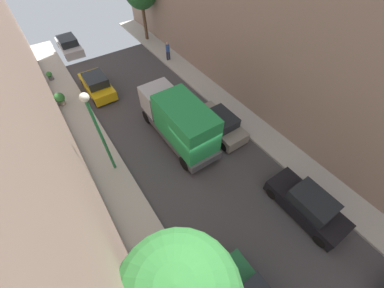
{
  "coord_description": "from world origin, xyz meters",
  "views": [
    {
      "loc": [
        -5.3,
        -7.25,
        11.87
      ],
      "look_at": [
        0.21,
        0.77,
        0.5
      ],
      "focal_mm": 21.57,
      "sensor_mm": 36.0,
      "label": 1
    }
  ],
  "objects_px": {
    "parked_car_left_2": "(97,85)",
    "pedestrian": "(168,50)",
    "parked_car_right_2": "(220,124)",
    "delivery_truck": "(179,120)",
    "parked_car_right_1": "(307,205)",
    "potted_plant_1": "(50,76)",
    "potted_plant_2": "(60,98)",
    "parked_car_left_3": "(69,45)",
    "lamp_post": "(96,125)"
  },
  "relations": [
    {
      "from": "parked_car_left_2",
      "to": "pedestrian",
      "type": "bearing_deg",
      "value": 7.8
    },
    {
      "from": "parked_car_right_2",
      "to": "delivery_truck",
      "type": "bearing_deg",
      "value": 161.09
    },
    {
      "from": "parked_car_right_1",
      "to": "parked_car_right_2",
      "type": "relative_size",
      "value": 1.0
    },
    {
      "from": "pedestrian",
      "to": "potted_plant_1",
      "type": "relative_size",
      "value": 2.29
    },
    {
      "from": "parked_car_right_1",
      "to": "potted_plant_2",
      "type": "distance_m",
      "value": 18.43
    },
    {
      "from": "parked_car_right_2",
      "to": "pedestrian",
      "type": "relative_size",
      "value": 2.44
    },
    {
      "from": "parked_car_left_3",
      "to": "potted_plant_1",
      "type": "bearing_deg",
      "value": -124.5
    },
    {
      "from": "parked_car_left_3",
      "to": "potted_plant_1",
      "type": "distance_m",
      "value": 5.08
    },
    {
      "from": "parked_car_left_2",
      "to": "delivery_truck",
      "type": "xyz_separation_m",
      "value": [
        2.7,
        -8.29,
        1.07
      ]
    },
    {
      "from": "delivery_truck",
      "to": "potted_plant_2",
      "type": "relative_size",
      "value": 6.64
    },
    {
      "from": "parked_car_right_1",
      "to": "potted_plant_2",
      "type": "relative_size",
      "value": 4.22
    },
    {
      "from": "parked_car_left_3",
      "to": "pedestrian",
      "type": "relative_size",
      "value": 2.44
    },
    {
      "from": "parked_car_left_2",
      "to": "parked_car_right_1",
      "type": "relative_size",
      "value": 1.0
    },
    {
      "from": "parked_car_right_1",
      "to": "lamp_post",
      "type": "height_order",
      "value": "lamp_post"
    },
    {
      "from": "parked_car_right_2",
      "to": "parked_car_right_1",
      "type": "bearing_deg",
      "value": -90.0
    },
    {
      "from": "parked_car_left_2",
      "to": "potted_plant_2",
      "type": "xyz_separation_m",
      "value": [
        -2.96,
        -0.05,
        -0.03
      ]
    },
    {
      "from": "potted_plant_1",
      "to": "potted_plant_2",
      "type": "height_order",
      "value": "potted_plant_2"
    },
    {
      "from": "parked_car_right_2",
      "to": "potted_plant_2",
      "type": "xyz_separation_m",
      "value": [
        -8.36,
        9.17,
        -0.03
      ]
    },
    {
      "from": "lamp_post",
      "to": "parked_car_left_3",
      "type": "bearing_deg",
      "value": 83.32
    },
    {
      "from": "parked_car_right_1",
      "to": "lamp_post",
      "type": "distance_m",
      "value": 11.52
    },
    {
      "from": "potted_plant_1",
      "to": "potted_plant_2",
      "type": "xyz_separation_m",
      "value": [
        -0.08,
        -3.97,
        0.15
      ]
    },
    {
      "from": "parked_car_left_2",
      "to": "parked_car_right_2",
      "type": "distance_m",
      "value": 10.68
    },
    {
      "from": "parked_car_right_1",
      "to": "parked_car_right_2",
      "type": "distance_m",
      "value": 7.25
    },
    {
      "from": "parked_car_left_3",
      "to": "lamp_post",
      "type": "height_order",
      "value": "lamp_post"
    },
    {
      "from": "potted_plant_2",
      "to": "pedestrian",
      "type": "bearing_deg",
      "value": 5.85
    },
    {
      "from": "parked_car_left_3",
      "to": "parked_car_right_1",
      "type": "bearing_deg",
      "value": -77.61
    },
    {
      "from": "parked_car_left_3",
      "to": "delivery_truck",
      "type": "distance_m",
      "value": 16.66
    },
    {
      "from": "parked_car_right_2",
      "to": "delivery_truck",
      "type": "height_order",
      "value": "delivery_truck"
    },
    {
      "from": "parked_car_right_1",
      "to": "pedestrian",
      "type": "relative_size",
      "value": 2.44
    },
    {
      "from": "delivery_truck",
      "to": "potted_plant_2",
      "type": "height_order",
      "value": "delivery_truck"
    },
    {
      "from": "potted_plant_1",
      "to": "parked_car_left_3",
      "type": "bearing_deg",
      "value": 55.5
    },
    {
      "from": "potted_plant_2",
      "to": "parked_car_right_2",
      "type": "bearing_deg",
      "value": -47.65
    },
    {
      "from": "parked_car_left_2",
      "to": "delivery_truck",
      "type": "bearing_deg",
      "value": -71.97
    },
    {
      "from": "potted_plant_2",
      "to": "lamp_post",
      "type": "distance_m",
      "value": 8.71
    },
    {
      "from": "parked_car_left_3",
      "to": "potted_plant_2",
      "type": "bearing_deg",
      "value": -109.93
    },
    {
      "from": "parked_car_right_2",
      "to": "parked_car_left_2",
      "type": "bearing_deg",
      "value": 120.36
    },
    {
      "from": "lamp_post",
      "to": "parked_car_right_2",
      "type": "bearing_deg",
      "value": -8.6
    },
    {
      "from": "parked_car_left_2",
      "to": "lamp_post",
      "type": "bearing_deg",
      "value": -103.18
    },
    {
      "from": "parked_car_left_2",
      "to": "parked_car_right_2",
      "type": "xyz_separation_m",
      "value": [
        5.4,
        -9.22,
        0.0
      ]
    },
    {
      "from": "parked_car_right_2",
      "to": "potted_plant_2",
      "type": "relative_size",
      "value": 4.22
    },
    {
      "from": "parked_car_left_3",
      "to": "lamp_post",
      "type": "relative_size",
      "value": 0.75
    },
    {
      "from": "parked_car_right_1",
      "to": "delivery_truck",
      "type": "height_order",
      "value": "delivery_truck"
    },
    {
      "from": "parked_car_right_2",
      "to": "potted_plant_2",
      "type": "distance_m",
      "value": 12.41
    },
    {
      "from": "potted_plant_1",
      "to": "parked_car_right_1",
      "type": "bearing_deg",
      "value": -67.91
    },
    {
      "from": "parked_car_right_2",
      "to": "delivery_truck",
      "type": "relative_size",
      "value": 0.64
    },
    {
      "from": "delivery_truck",
      "to": "pedestrian",
      "type": "relative_size",
      "value": 3.84
    },
    {
      "from": "parked_car_left_3",
      "to": "potted_plant_2",
      "type": "distance_m",
      "value": 8.68
    },
    {
      "from": "parked_car_left_3",
      "to": "parked_car_right_1",
      "type": "distance_m",
      "value": 25.17
    },
    {
      "from": "parked_car_left_2",
      "to": "potted_plant_1",
      "type": "height_order",
      "value": "parked_car_left_2"
    },
    {
      "from": "parked_car_right_1",
      "to": "potted_plant_2",
      "type": "xyz_separation_m",
      "value": [
        -8.36,
        16.42,
        -0.03
      ]
    }
  ]
}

